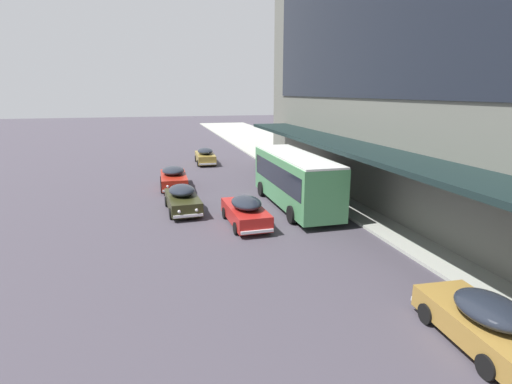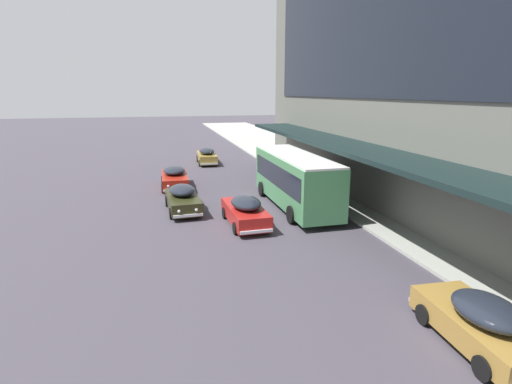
# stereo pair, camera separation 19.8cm
# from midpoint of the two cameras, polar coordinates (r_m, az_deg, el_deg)

# --- Properties ---
(transit_bus_kerbside_front) EXTENTS (2.77, 9.56, 3.33)m
(transit_bus_kerbside_front) POSITION_cam_midpoint_polar(r_m,az_deg,el_deg) (24.67, 5.32, 2.09)
(transit_bus_kerbside_front) COLOR #488C56
(transit_bus_kerbside_front) RESTS_ON ground
(sedan_second_mid) EXTENTS (1.95, 4.78, 1.62)m
(sedan_second_mid) POSITION_cam_midpoint_polar(r_m,az_deg,el_deg) (40.40, -7.40, 5.14)
(sedan_second_mid) COLOR olive
(sedan_second_mid) RESTS_ON ground
(sedan_lead_mid) EXTENTS (2.13, 4.38, 1.55)m
(sedan_lead_mid) POSITION_cam_midpoint_polar(r_m,az_deg,el_deg) (13.39, 29.45, -15.79)
(sedan_lead_mid) COLOR olive
(sedan_lead_mid) RESTS_ON ground
(sedan_oncoming_rear) EXTENTS (2.04, 4.85, 1.58)m
(sedan_oncoming_rear) POSITION_cam_midpoint_polar(r_m,az_deg,el_deg) (30.57, -11.87, 2.03)
(sedan_oncoming_rear) COLOR #A92114
(sedan_oncoming_rear) RESTS_ON ground
(sedan_lead_near) EXTENTS (2.00, 4.71, 1.61)m
(sedan_lead_near) POSITION_cam_midpoint_polar(r_m,az_deg,el_deg) (21.54, -1.77, -2.71)
(sedan_lead_near) COLOR #B11E1A
(sedan_lead_near) RESTS_ON ground
(sedan_far_back) EXTENTS (2.05, 4.64, 1.57)m
(sedan_far_back) POSITION_cam_midpoint_polar(r_m,az_deg,el_deg) (24.47, -10.69, -0.94)
(sedan_far_back) COLOR #2D2E15
(sedan_far_back) RESTS_ON ground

